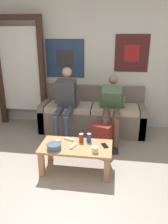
% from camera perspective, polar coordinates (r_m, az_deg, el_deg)
% --- Properties ---
extents(ground_plane, '(18.00, 18.00, 0.00)m').
position_cam_1_polar(ground_plane, '(2.59, -3.02, -24.77)').
color(ground_plane, gray).
extents(wall_back, '(10.00, 0.07, 2.55)m').
position_cam_1_polar(wall_back, '(4.40, 3.29, 12.70)').
color(wall_back, silver).
rests_on(wall_back, ground_plane).
extents(door_frame, '(1.00, 0.10, 2.15)m').
position_cam_1_polar(door_frame, '(4.58, -16.37, 11.26)').
color(door_frame, '#382319').
rests_on(door_frame, ground_plane).
extents(couch, '(1.98, 0.71, 0.84)m').
position_cam_1_polar(couch, '(4.29, 2.20, -0.93)').
color(couch, '#70665B').
rests_on(couch, ground_plane).
extents(coffee_table, '(0.98, 0.51, 0.38)m').
position_cam_1_polar(coffee_table, '(3.04, -2.10, -10.01)').
color(coffee_table, '#B27F4C').
rests_on(coffee_table, ground_plane).
extents(person_seated_adult, '(0.47, 0.84, 1.26)m').
position_cam_1_polar(person_seated_adult, '(3.87, -4.89, 2.73)').
color(person_seated_adult, '#384256').
rests_on(person_seated_adult, ground_plane).
extents(person_seated_teen, '(0.47, 0.98, 1.11)m').
position_cam_1_polar(person_seated_teen, '(3.84, 7.30, 1.55)').
color(person_seated_teen, brown).
rests_on(person_seated_teen, ground_plane).
extents(backpack, '(0.38, 0.34, 0.44)m').
position_cam_1_polar(backpack, '(3.60, 4.55, -6.71)').
color(backpack, maroon).
rests_on(backpack, ground_plane).
extents(ceramic_bowl, '(0.19, 0.19, 0.08)m').
position_cam_1_polar(ceramic_bowl, '(2.93, -7.86, -8.83)').
color(ceramic_bowl, '#475B75').
rests_on(ceramic_bowl, coffee_table).
extents(pillar_candle, '(0.08, 0.08, 0.09)m').
position_cam_1_polar(pillar_candle, '(2.84, 2.88, -9.79)').
color(pillar_candle, silver).
rests_on(pillar_candle, coffee_table).
extents(drink_can_blue, '(0.07, 0.07, 0.12)m').
position_cam_1_polar(drink_can_blue, '(3.08, 1.28, -6.73)').
color(drink_can_blue, '#28479E').
rests_on(drink_can_blue, coffee_table).
extents(drink_can_red, '(0.07, 0.07, 0.12)m').
position_cam_1_polar(drink_can_red, '(3.08, -0.72, -6.78)').
color(drink_can_red, maroon).
rests_on(drink_can_red, coffee_table).
extents(game_controller_near_left, '(0.11, 0.14, 0.03)m').
position_cam_1_polar(game_controller_near_left, '(3.10, -7.20, -7.72)').
color(game_controller_near_left, white).
rests_on(game_controller_near_left, coffee_table).
extents(game_controller_near_right, '(0.08, 0.15, 0.03)m').
position_cam_1_polar(game_controller_near_right, '(2.97, -2.80, -8.88)').
color(game_controller_near_right, white).
rests_on(game_controller_near_right, coffee_table).
extents(game_controller_far_center, '(0.15, 0.09, 0.03)m').
position_cam_1_polar(game_controller_far_center, '(3.16, -3.93, -7.10)').
color(game_controller_far_center, white).
rests_on(game_controller_far_center, coffee_table).
extents(cell_phone, '(0.12, 0.15, 0.01)m').
position_cam_1_polar(cell_phone, '(3.01, 5.41, -8.69)').
color(cell_phone, black).
rests_on(cell_phone, coffee_table).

